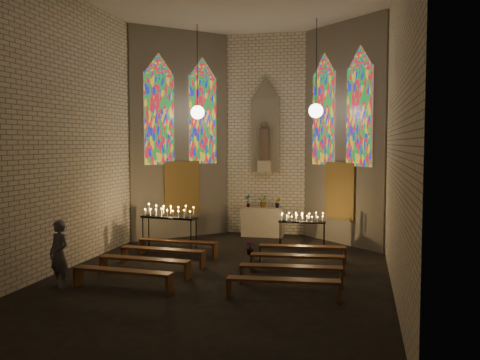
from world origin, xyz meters
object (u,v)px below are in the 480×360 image
object	(u,v)px
aisle_flower_pot	(250,248)
visitor	(59,254)
votive_stand_left	(169,214)
altar	(263,222)
votive_stand_right	(302,219)

from	to	relation	value
aisle_flower_pot	visitor	xyz separation A→B (m)	(-3.41, -4.40, 0.57)
aisle_flower_pot	votive_stand_left	bearing A→B (deg)	-179.54
altar	aisle_flower_pot	bearing A→B (deg)	-86.38
aisle_flower_pot	votive_stand_left	world-z (taller)	votive_stand_left
votive_stand_left	aisle_flower_pot	bearing A→B (deg)	10.50
altar	visitor	distance (m)	8.13
altar	votive_stand_left	world-z (taller)	votive_stand_left
altar	visitor	xyz separation A→B (m)	(-3.22, -7.46, 0.26)
altar	visitor	world-z (taller)	visitor
aisle_flower_pot	votive_stand_right	distance (m)	1.96
aisle_flower_pot	votive_stand_left	size ratio (longest dim) A/B	0.21
aisle_flower_pot	visitor	bearing A→B (deg)	-127.78
aisle_flower_pot	votive_stand_right	size ratio (longest dim) A/B	0.27
aisle_flower_pot	visitor	distance (m)	5.60
altar	votive_stand_right	xyz separation A→B (m)	(1.56, -1.85, 0.39)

